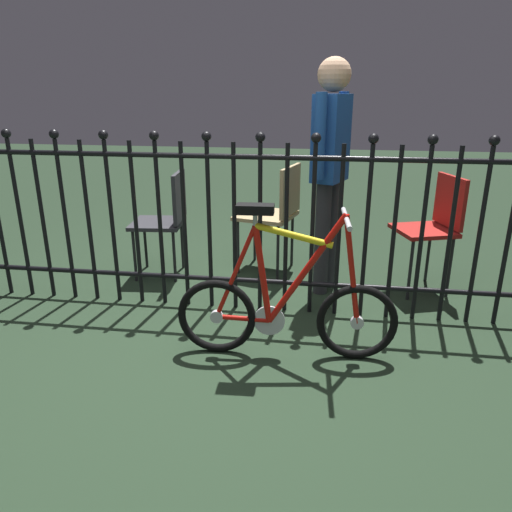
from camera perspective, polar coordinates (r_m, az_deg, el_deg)
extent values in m
plane|color=#203120|center=(2.89, -4.44, -11.45)|extent=(20.00, 20.00, 0.00)
cylinder|color=black|center=(3.85, -26.02, 3.81)|extent=(0.03, 0.03, 1.15)
sphere|color=black|center=(3.76, -27.40, 12.72)|extent=(0.06, 0.06, 0.06)
cylinder|color=black|center=(3.76, -23.83, 3.78)|extent=(0.03, 0.03, 1.15)
cylinder|color=black|center=(3.67, -21.53, 3.74)|extent=(0.03, 0.03, 1.15)
sphere|color=black|center=(3.57, -22.74, 13.13)|extent=(0.06, 0.06, 0.06)
cylinder|color=black|center=(3.59, -19.11, 3.69)|extent=(0.03, 0.03, 1.15)
cylinder|color=black|center=(3.51, -16.59, 3.64)|extent=(0.03, 0.03, 1.15)
sphere|color=black|center=(3.41, -17.58, 13.48)|extent=(0.06, 0.06, 0.06)
cylinder|color=black|center=(3.44, -13.97, 3.57)|extent=(0.03, 0.03, 1.15)
cylinder|color=black|center=(3.38, -11.24, 3.49)|extent=(0.03, 0.03, 1.15)
sphere|color=black|center=(3.27, -11.95, 13.74)|extent=(0.06, 0.06, 0.06)
cylinder|color=black|center=(3.33, -8.42, 3.40)|extent=(0.03, 0.03, 1.15)
cylinder|color=black|center=(3.29, -5.52, 3.31)|extent=(0.03, 0.03, 1.15)
sphere|color=black|center=(3.17, -5.88, 13.88)|extent=(0.06, 0.06, 0.06)
cylinder|color=black|center=(3.25, -2.55, 3.20)|extent=(0.03, 0.03, 1.15)
cylinder|color=black|center=(3.22, 0.48, 3.08)|extent=(0.03, 0.03, 1.15)
sphere|color=black|center=(3.11, 0.52, 13.86)|extent=(0.06, 0.06, 0.06)
cylinder|color=black|center=(3.20, 3.56, 2.94)|extent=(0.03, 0.03, 1.15)
cylinder|color=black|center=(3.20, 6.66, 2.80)|extent=(0.03, 0.03, 1.15)
sphere|color=black|center=(3.08, 7.10, 13.67)|extent=(0.06, 0.06, 0.06)
cylinder|color=black|center=(3.20, 9.76, 2.65)|extent=(0.03, 0.03, 1.15)
cylinder|color=black|center=(3.21, 12.86, 2.50)|extent=(0.03, 0.03, 1.15)
sphere|color=black|center=(3.09, 13.71, 13.30)|extent=(0.06, 0.06, 0.06)
cylinder|color=black|center=(3.23, 15.92, 2.33)|extent=(0.03, 0.03, 1.15)
cylinder|color=black|center=(3.25, 18.94, 2.17)|extent=(0.03, 0.03, 1.15)
sphere|color=black|center=(3.14, 20.16, 12.78)|extent=(0.06, 0.06, 0.06)
cylinder|color=black|center=(3.29, 21.90, 2.00)|extent=(0.03, 0.03, 1.15)
cylinder|color=black|center=(3.34, 24.79, 1.83)|extent=(0.03, 0.03, 1.15)
sphere|color=black|center=(3.23, 26.31, 12.13)|extent=(0.06, 0.06, 0.06)
cylinder|color=black|center=(3.39, 27.58, 1.66)|extent=(0.03, 0.03, 1.15)
cylinder|color=black|center=(3.37, -2.13, -2.83)|extent=(3.85, 0.03, 0.03)
cylinder|color=black|center=(3.15, -2.33, 11.64)|extent=(3.85, 0.03, 0.03)
torus|color=black|center=(2.81, -4.66, -7.13)|extent=(0.46, 0.07, 0.45)
cylinder|color=silver|center=(2.81, -4.66, -7.13)|extent=(0.08, 0.03, 0.07)
torus|color=black|center=(2.79, 11.82, -7.68)|extent=(0.46, 0.07, 0.45)
cylinder|color=silver|center=(2.79, 11.82, -7.68)|extent=(0.08, 0.03, 0.07)
cylinder|color=red|center=(2.65, 5.93, -1.66)|extent=(0.43, 0.06, 0.65)
cylinder|color=yellow|center=(2.59, 4.49, 2.44)|extent=(0.42, 0.06, 0.13)
cylinder|color=red|center=(2.67, 0.76, -2.20)|extent=(0.12, 0.04, 0.57)
cylinder|color=red|center=(2.79, -1.57, -7.38)|extent=(0.31, 0.04, 0.04)
cylinder|color=red|center=(2.68, -2.47, -1.98)|extent=(0.25, 0.04, 0.56)
cylinder|color=red|center=(2.66, 11.26, -1.70)|extent=(0.13, 0.04, 0.62)
cylinder|color=silver|center=(2.57, 10.63, 4.59)|extent=(0.03, 0.03, 0.02)
cylinder|color=silver|center=(2.57, 10.61, 4.37)|extent=(0.05, 0.40, 0.03)
cylinder|color=silver|center=(2.57, -0.09, 4.38)|extent=(0.03, 0.03, 0.07)
cube|color=black|center=(2.56, -0.10, 5.57)|extent=(0.20, 0.10, 0.05)
cylinder|color=silver|center=(2.78, 1.56, -7.62)|extent=(0.18, 0.02, 0.18)
cylinder|color=black|center=(3.94, -14.13, 0.00)|extent=(0.02, 0.02, 0.42)
cylinder|color=black|center=(4.23, -12.92, 1.43)|extent=(0.02, 0.02, 0.42)
cylinder|color=black|center=(3.86, -9.61, -0.08)|extent=(0.02, 0.02, 0.42)
cylinder|color=black|center=(4.15, -8.69, 1.38)|extent=(0.02, 0.02, 0.42)
cube|color=#2D2D33|center=(3.98, -11.55, 3.80)|extent=(0.43, 0.43, 0.03)
cube|color=#2D2D33|center=(3.88, -9.05, 6.94)|extent=(0.06, 0.38, 0.39)
cylinder|color=black|center=(3.65, 17.73, -1.60)|extent=(0.02, 0.02, 0.46)
cylinder|color=black|center=(3.91, 15.69, -0.02)|extent=(0.02, 0.02, 0.46)
cylinder|color=black|center=(3.80, 21.89, -1.27)|extent=(0.02, 0.02, 0.46)
cylinder|color=black|center=(4.05, 19.66, 0.24)|extent=(0.02, 0.02, 0.46)
cube|color=#A51E19|center=(3.78, 19.14, 2.86)|extent=(0.49, 0.49, 0.03)
cube|color=#A51E19|center=(3.82, 21.92, 6.00)|extent=(0.14, 0.36, 0.37)
cylinder|color=black|center=(3.98, -2.13, 1.07)|extent=(0.02, 0.02, 0.46)
cylinder|color=black|center=(4.29, -0.16, 2.42)|extent=(0.02, 0.02, 0.46)
cylinder|color=black|center=(3.86, 2.59, 0.43)|extent=(0.02, 0.02, 0.46)
cylinder|color=black|center=(4.17, 4.28, 1.87)|extent=(0.02, 0.02, 0.46)
cube|color=tan|center=(4.00, 1.17, 4.80)|extent=(0.53, 0.53, 0.03)
cube|color=tan|center=(3.88, 4.07, 7.67)|extent=(0.13, 0.41, 0.39)
cylinder|color=#2D2D33|center=(3.57, 7.79, 1.95)|extent=(0.11, 0.11, 0.84)
cylinder|color=#2D2D33|center=(3.72, 8.76, 2.58)|extent=(0.11, 0.11, 0.84)
cube|color=#1E4C99|center=(3.51, 8.86, 13.52)|extent=(0.28, 0.35, 0.59)
cylinder|color=#1E4C99|center=(3.32, 7.54, 13.78)|extent=(0.08, 0.08, 0.56)
cylinder|color=#1E4C99|center=(3.69, 10.09, 14.19)|extent=(0.08, 0.08, 0.56)
sphere|color=tan|center=(3.49, 9.23, 20.41)|extent=(0.23, 0.23, 0.23)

